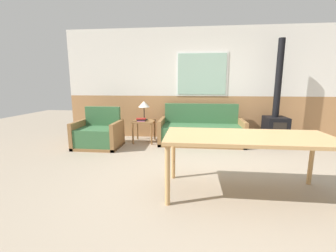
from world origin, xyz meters
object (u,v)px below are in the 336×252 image
object	(u,v)px
table_lamp	(144,105)
dining_table	(248,141)
armchair	(98,135)
side_table	(144,124)
couch	(201,132)
wood_stove	(276,119)

from	to	relation	value
table_lamp	dining_table	distance (m)	3.07
armchair	table_lamp	xyz separation A→B (m)	(0.88, 0.63, 0.61)
armchair	side_table	world-z (taller)	armchair
armchair	couch	bearing A→B (deg)	7.15
couch	wood_stove	world-z (taller)	wood_stove
couch	table_lamp	size ratio (longest dim) A/B	4.22
armchair	table_lamp	size ratio (longest dim) A/B	2.11
dining_table	wood_stove	world-z (taller)	wood_stove
armchair	side_table	xyz separation A→B (m)	(0.89, 0.55, 0.16)
dining_table	couch	bearing A→B (deg)	101.18
wood_stove	side_table	bearing A→B (deg)	-177.88
dining_table	armchair	bearing A→B (deg)	145.82
couch	wood_stove	distance (m)	1.70
armchair	wood_stove	distance (m)	3.97
couch	armchair	xyz separation A→B (m)	(-2.23, -0.55, -0.00)
dining_table	wood_stove	xyz separation A→B (m)	(1.19, 2.49, -0.09)
couch	wood_stove	xyz separation A→B (m)	(1.66, 0.11, 0.32)
side_table	dining_table	xyz separation A→B (m)	(1.81, -2.38, 0.26)
armchair	dining_table	xyz separation A→B (m)	(2.70, -1.84, 0.42)
side_table	table_lamp	distance (m)	0.46
table_lamp	dining_table	size ratio (longest dim) A/B	0.22
table_lamp	dining_table	bearing A→B (deg)	-53.61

